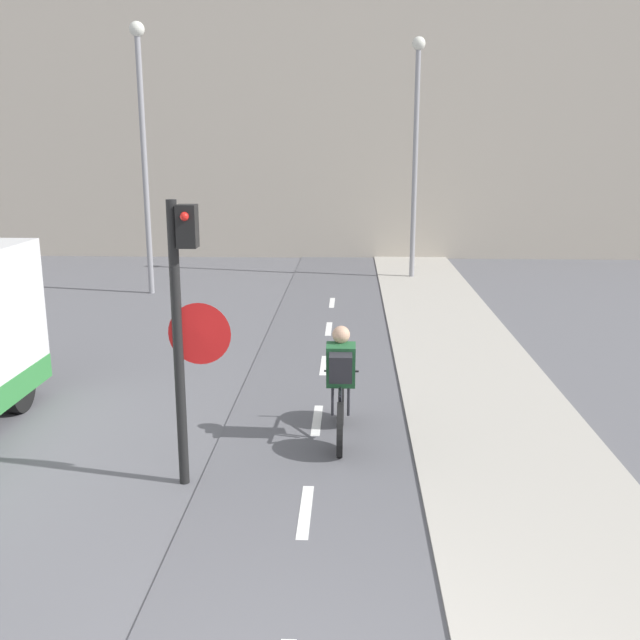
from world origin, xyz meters
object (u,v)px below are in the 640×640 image
object	(u,v)px
street_lamp_sidewalk	(416,134)
traffic_light_pole	(184,314)
street_lamp_far	(143,131)
cyclist_near	(341,387)

from	to	relation	value
street_lamp_sidewalk	traffic_light_pole	bearing A→B (deg)	-105.08
traffic_light_pole	street_lamp_far	world-z (taller)	street_lamp_far
cyclist_near	street_lamp_far	bearing A→B (deg)	118.38
street_lamp_far	cyclist_near	distance (m)	10.97
street_lamp_far	cyclist_near	xyz separation A→B (m)	(4.97, -9.21, -3.29)
street_lamp_far	street_lamp_sidewalk	size ratio (longest dim) A/B	1.01
traffic_light_pole	street_lamp_sidewalk	world-z (taller)	street_lamp_sidewalk
traffic_light_pole	street_lamp_sidewalk	size ratio (longest dim) A/B	0.48
street_lamp_sidewalk	cyclist_near	distance (m)	12.25
traffic_light_pole	cyclist_near	world-z (taller)	traffic_light_pole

